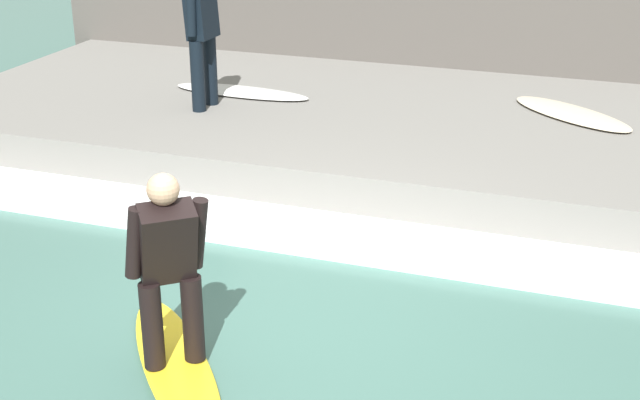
{
  "coord_description": "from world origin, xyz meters",
  "views": [
    {
      "loc": [
        -5.68,
        -2.22,
        3.5
      ],
      "look_at": [
        0.72,
        0.0,
        0.7
      ],
      "focal_mm": 50.0,
      "sensor_mm": 36.0,
      "label": 1
    }
  ],
  "objects_px": {
    "surfboard_riding": "(176,365)",
    "surfer_waiting_near": "(202,29)",
    "surfboard_waiting_near": "(241,92)",
    "surfer_riding": "(168,261)",
    "surfboard_spare": "(572,113)"
  },
  "relations": [
    {
      "from": "surfer_riding",
      "to": "surfboard_spare",
      "type": "distance_m",
      "value": 5.92
    },
    {
      "from": "surfboard_riding",
      "to": "surfboard_spare",
      "type": "xyz_separation_m",
      "value": [
        5.48,
        -2.23,
        0.5
      ]
    },
    {
      "from": "surfer_riding",
      "to": "surfer_waiting_near",
      "type": "bearing_deg",
      "value": 23.14
    },
    {
      "from": "surfboard_waiting_near",
      "to": "surfer_riding",
      "type": "bearing_deg",
      "value": -161.3
    },
    {
      "from": "surfboard_riding",
      "to": "surfer_waiting_near",
      "type": "distance_m",
      "value": 5.01
    },
    {
      "from": "surfboard_riding",
      "to": "surfboard_waiting_near",
      "type": "height_order",
      "value": "surfboard_waiting_near"
    },
    {
      "from": "surfboard_riding",
      "to": "surfboard_waiting_near",
      "type": "bearing_deg",
      "value": 18.7
    },
    {
      "from": "surfer_waiting_near",
      "to": "surfboard_waiting_near",
      "type": "relative_size",
      "value": 0.91
    },
    {
      "from": "surfboard_waiting_near",
      "to": "surfboard_spare",
      "type": "bearing_deg",
      "value": -84.34
    },
    {
      "from": "surfer_riding",
      "to": "surfboard_spare",
      "type": "relative_size",
      "value": 0.85
    },
    {
      "from": "surfboard_waiting_near",
      "to": "surfboard_spare",
      "type": "relative_size",
      "value": 1.1
    },
    {
      "from": "surfer_waiting_near",
      "to": "surfboard_waiting_near",
      "type": "height_order",
      "value": "surfer_waiting_near"
    },
    {
      "from": "surfboard_riding",
      "to": "surfer_waiting_near",
      "type": "xyz_separation_m",
      "value": [
        4.42,
        1.89,
        1.39
      ]
    },
    {
      "from": "surfer_waiting_near",
      "to": "surfboard_spare",
      "type": "bearing_deg",
      "value": -75.55
    },
    {
      "from": "surfboard_riding",
      "to": "surfboard_waiting_near",
      "type": "xyz_separation_m",
      "value": [
        5.09,
        1.72,
        0.5
      ]
    }
  ]
}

